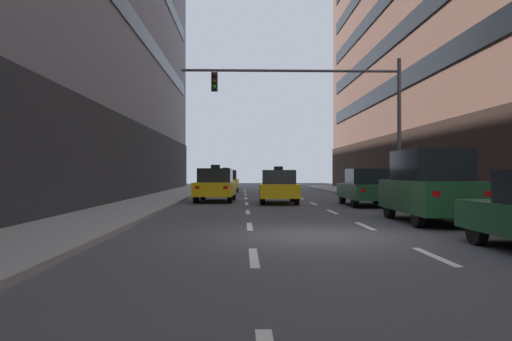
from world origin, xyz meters
TOP-DOWN VIEW (x-y plane):
  - ground_plane at (0.00, 0.00)m, footprint 120.00×120.00m
  - sidewalk_left at (-6.38, 0.00)m, footprint 2.97×80.00m
  - lane_stripe_l1_s3 at (-1.63, -3.00)m, footprint 0.16×2.00m
  - lane_stripe_l1_s4 at (-1.63, 2.00)m, footprint 0.16×2.00m
  - lane_stripe_l1_s5 at (-1.63, 7.00)m, footprint 0.16×2.00m
  - lane_stripe_l1_s6 at (-1.63, 12.00)m, footprint 0.16×2.00m
  - lane_stripe_l1_s7 at (-1.63, 17.00)m, footprint 0.16×2.00m
  - lane_stripe_l1_s8 at (-1.63, 22.00)m, footprint 0.16×2.00m
  - lane_stripe_l1_s9 at (-1.63, 27.00)m, footprint 0.16×2.00m
  - lane_stripe_l1_s10 at (-1.63, 32.00)m, footprint 0.16×2.00m
  - lane_stripe_l2_s3 at (1.63, -3.00)m, footprint 0.16×2.00m
  - lane_stripe_l2_s4 at (1.63, 2.00)m, footprint 0.16×2.00m
  - lane_stripe_l2_s5 at (1.63, 7.00)m, footprint 0.16×2.00m
  - lane_stripe_l2_s6 at (1.63, 12.00)m, footprint 0.16×2.00m
  - lane_stripe_l2_s7 at (1.63, 17.00)m, footprint 0.16×2.00m
  - lane_stripe_l2_s8 at (1.63, 22.00)m, footprint 0.16×2.00m
  - lane_stripe_l2_s9 at (1.63, 27.00)m, footprint 0.16×2.00m
  - lane_stripe_l2_s10 at (1.63, 32.00)m, footprint 0.16×2.00m
  - taxi_driving_0 at (-3.24, 13.95)m, footprint 2.12×4.71m
  - taxi_driving_1 at (-0.06, 12.39)m, footprint 1.94×4.43m
  - taxi_driving_2 at (-3.13, 26.33)m, footprint 1.97×4.60m
  - car_parked_2 at (3.84, 2.92)m, footprint 1.98×4.58m
  - car_parked_3 at (3.84, 10.47)m, footprint 1.94×4.53m
  - traffic_signal_0 at (2.25, 10.23)m, footprint 9.96×0.35m
  - pedestrian_0 at (6.51, 17.45)m, footprint 0.48×0.34m

SIDE VIEW (x-z plane):
  - ground_plane at x=0.00m, z-range 0.00..0.00m
  - lane_stripe_l1_s3 at x=-1.63m, z-range 0.00..0.01m
  - lane_stripe_l1_s4 at x=-1.63m, z-range 0.00..0.01m
  - lane_stripe_l1_s5 at x=-1.63m, z-range 0.00..0.01m
  - lane_stripe_l1_s6 at x=-1.63m, z-range 0.00..0.01m
  - lane_stripe_l1_s7 at x=-1.63m, z-range 0.00..0.01m
  - lane_stripe_l1_s8 at x=-1.63m, z-range 0.00..0.01m
  - lane_stripe_l1_s9 at x=-1.63m, z-range 0.00..0.01m
  - lane_stripe_l1_s10 at x=-1.63m, z-range 0.00..0.01m
  - lane_stripe_l2_s3 at x=1.63m, z-range 0.00..0.01m
  - lane_stripe_l2_s4 at x=1.63m, z-range 0.00..0.01m
  - lane_stripe_l2_s5 at x=1.63m, z-range 0.00..0.01m
  - lane_stripe_l2_s6 at x=1.63m, z-range 0.00..0.01m
  - lane_stripe_l2_s7 at x=1.63m, z-range 0.00..0.01m
  - lane_stripe_l2_s8 at x=1.63m, z-range 0.00..0.01m
  - lane_stripe_l2_s9 at x=1.63m, z-range 0.00..0.01m
  - lane_stripe_l2_s10 at x=1.63m, z-range 0.00..0.01m
  - sidewalk_left at x=-6.38m, z-range 0.00..0.14m
  - taxi_driving_1 at x=-0.06m, z-range -0.10..1.72m
  - car_parked_3 at x=3.84m, z-range -0.01..1.68m
  - taxi_driving_2 at x=-3.13m, z-range -0.10..1.80m
  - taxi_driving_0 at x=-3.24m, z-range -0.11..1.82m
  - pedestrian_0 at x=6.51m, z-range 0.25..1.76m
  - car_parked_2 at x=3.84m, z-range -0.01..2.20m
  - traffic_signal_0 at x=2.25m, z-range 1.40..7.97m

